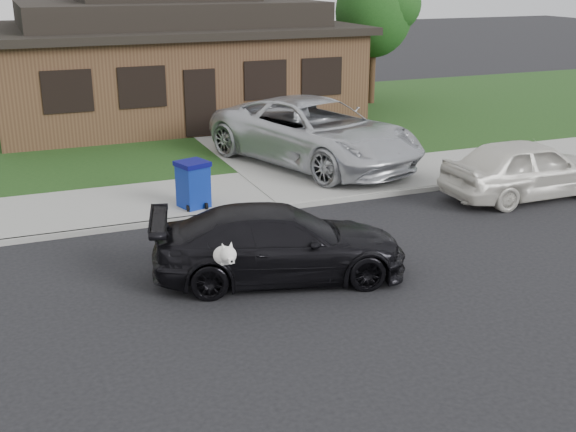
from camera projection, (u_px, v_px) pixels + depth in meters
name	position (u px, v px, depth m)	size (l,w,h in m)	color
ground	(147.00, 298.00, 12.12)	(120.00, 120.00, 0.00)	black
sidewalk	(103.00, 208.00, 16.48)	(60.00, 3.00, 0.12)	gray
curb	(113.00, 229.00, 15.17)	(60.00, 0.12, 0.12)	gray
lawn	(66.00, 136.00, 23.50)	(60.00, 13.00, 0.13)	#193814
driveway	(271.00, 140.00, 22.99)	(4.50, 13.00, 0.14)	gray
sedan	(279.00, 243.00, 12.71)	(4.78, 2.84, 1.30)	black
minivan	(315.00, 132.00, 19.62)	(2.94, 6.38, 1.77)	silver
white_compact	(528.00, 168.00, 17.23)	(1.71, 4.25, 1.45)	silver
recycling_bin	(193.00, 184.00, 16.21)	(0.79, 0.79, 1.05)	navy
house	(170.00, 60.00, 25.99)	(12.60, 8.60, 4.65)	#422B1C
tree_1	(378.00, 11.00, 27.84)	(3.15, 3.00, 5.25)	#332114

